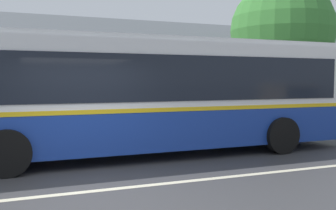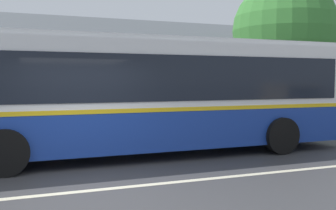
% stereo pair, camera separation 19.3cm
% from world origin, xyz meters
% --- Properties ---
extents(ground_plane, '(300.00, 300.00, 0.00)m').
position_xyz_m(ground_plane, '(0.00, 0.00, 0.00)').
color(ground_plane, '#38383A').
extents(sidewalk_far, '(60.00, 3.00, 0.15)m').
position_xyz_m(sidewalk_far, '(0.00, 6.00, 0.07)').
color(sidewalk_far, '#ADAAA3').
rests_on(sidewalk_far, ground).
extents(lane_divider_stripe, '(60.00, 0.16, 0.01)m').
position_xyz_m(lane_divider_stripe, '(0.00, 0.00, 0.00)').
color(lane_divider_stripe, beige).
rests_on(lane_divider_stripe, ground).
extents(community_building, '(23.72, 9.01, 6.39)m').
position_xyz_m(community_building, '(0.16, 13.56, 2.00)').
color(community_building, gray).
rests_on(community_building, ground).
extents(transit_bus, '(11.93, 2.83, 3.09)m').
position_xyz_m(transit_bus, '(1.68, 2.90, 1.66)').
color(transit_bus, navy).
rests_on(transit_bus, ground).
extents(bench_down_street, '(1.67, 0.51, 0.94)m').
position_xyz_m(bench_down_street, '(0.78, 5.92, 0.57)').
color(bench_down_street, brown).
rests_on(bench_down_street, sidewalk_far).
extents(street_tree_primary, '(4.47, 4.47, 6.41)m').
position_xyz_m(street_tree_primary, '(9.45, 6.99, 4.03)').
color(street_tree_primary, '#4C3828').
rests_on(street_tree_primary, ground).
extents(bus_stop_sign, '(0.36, 0.07, 2.40)m').
position_xyz_m(bus_stop_sign, '(9.09, 4.99, 1.64)').
color(bus_stop_sign, gray).
rests_on(bus_stop_sign, sidewalk_far).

